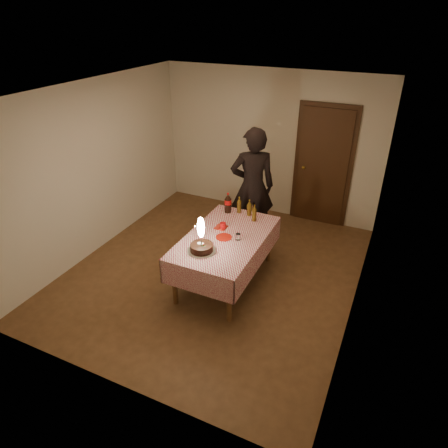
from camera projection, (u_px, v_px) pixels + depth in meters
The scene contains 13 objects.
ground at pixel (214, 271), 5.97m from camera, with size 4.00×4.50×0.01m, color brown.
room_shell at pixel (218, 165), 5.22m from camera, with size 4.04×4.54×2.62m.
dining_table at pixel (226, 243), 5.47m from camera, with size 1.02×1.72×0.73m.
birthday_cake at pixel (201, 243), 5.06m from camera, with size 0.37×0.37×0.49m.
red_plate at pixel (224, 237), 5.40m from camera, with size 0.22×0.22×0.01m, color #AC170B.
red_cup at pixel (223, 226), 5.58m from camera, with size 0.08×0.08×0.10m, color #BC0D0E.
clear_cup at pixel (238, 237), 5.33m from camera, with size 0.07×0.07×0.09m, color white.
napkin_stack at pixel (221, 227), 5.63m from camera, with size 0.15×0.15×0.02m, color #B12214.
cola_bottle at pixel (228, 203), 5.99m from camera, with size 0.10×0.10×0.32m.
amber_bottle_left at pixel (239, 205), 6.00m from camera, with size 0.06×0.06×0.25m.
amber_bottle_right at pixel (254, 213), 5.77m from camera, with size 0.06×0.06×0.25m.
amber_bottle_mid at pixel (249, 208), 5.92m from camera, with size 0.06×0.06×0.25m.
photographer at pixel (252, 187), 6.31m from camera, with size 0.84×0.74×1.93m.
Camera 1 is at (2.20, -4.37, 3.50)m, focal length 32.00 mm.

